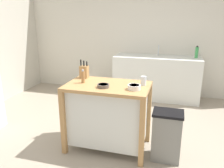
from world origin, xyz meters
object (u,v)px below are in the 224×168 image
at_px(bowl_ceramic_small, 134,87).
at_px(knife_block, 84,72).
at_px(bottle_dish_soap, 197,52).
at_px(drinking_cup, 143,81).
at_px(kitchen_island, 108,113).
at_px(pepper_grinder, 83,77).
at_px(sink_faucet, 158,50).
at_px(trash_bin, 167,136).
at_px(bowl_stoneware_deep, 103,86).

bearing_deg(bowl_ceramic_small, knife_block, 157.09).
bearing_deg(bottle_dish_soap, drinking_cup, -109.53).
bearing_deg(kitchen_island, bottle_dish_soap, 61.78).
relative_size(knife_block, pepper_grinder, 1.42).
xyz_separation_m(knife_block, sink_faucet, (0.83, 2.05, 0.03)).
distance_m(bowl_ceramic_small, trash_bin, 0.73).
relative_size(bowl_ceramic_small, bottle_dish_soap, 0.64).
height_order(bowl_stoneware_deep, sink_faucet, sink_faucet).
bearing_deg(pepper_grinder, sink_faucet, 71.85).
bearing_deg(bottle_dish_soap, knife_block, -128.82).
bearing_deg(drinking_cup, bowl_stoneware_deep, -153.54).
distance_m(bowl_stoneware_deep, bowl_ceramic_small, 0.38).
xyz_separation_m(drinking_cup, trash_bin, (0.33, -0.16, -0.63)).
bearing_deg(sink_faucet, bottle_dish_soap, -6.08).
height_order(kitchen_island, drinking_cup, drinking_cup).
bearing_deg(trash_bin, sink_faucet, 98.46).
height_order(trash_bin, bottle_dish_soap, bottle_dish_soap).
distance_m(pepper_grinder, bottle_dish_soap, 2.67).
relative_size(bowl_stoneware_deep, bottle_dish_soap, 0.61).
relative_size(bowl_stoneware_deep, drinking_cup, 1.29).
distance_m(trash_bin, sink_faucet, 2.46).
bearing_deg(bowl_ceramic_small, trash_bin, 5.92).
xyz_separation_m(pepper_grinder, bottle_dish_soap, (1.50, 2.20, 0.04)).
distance_m(kitchen_island, drinking_cup, 0.63).
height_order(kitchen_island, sink_faucet, sink_faucet).
xyz_separation_m(knife_block, bowl_ceramic_small, (0.77, -0.32, -0.06)).
distance_m(knife_block, sink_faucet, 2.21).
bearing_deg(trash_bin, bowl_stoneware_deep, -175.32).
height_order(knife_block, trash_bin, knife_block).
distance_m(knife_block, pepper_grinder, 0.25).
distance_m(knife_block, bottle_dish_soap, 2.53).
bearing_deg(bowl_ceramic_small, kitchen_island, 164.22).
xyz_separation_m(bowl_stoneware_deep, trash_bin, (0.79, 0.06, -0.59)).
height_order(knife_block, bottle_dish_soap, knife_block).
xyz_separation_m(kitchen_island, bottle_dish_soap, (1.18, 2.19, 0.51)).
bearing_deg(kitchen_island, drinking_cup, 13.25).
bearing_deg(bowl_ceramic_small, bottle_dish_soap, 70.34).
height_order(bowl_ceramic_small, drinking_cup, drinking_cup).
distance_m(bowl_ceramic_small, sink_faucet, 2.38).
xyz_separation_m(kitchen_island, bowl_ceramic_small, (0.36, -0.10, 0.42)).
height_order(knife_block, sink_faucet, knife_block).
xyz_separation_m(bowl_ceramic_small, bottle_dish_soap, (0.82, 2.29, 0.09)).
bearing_deg(sink_faucet, pepper_grinder, -108.15).
bearing_deg(knife_block, bowl_ceramic_small, -22.91).
xyz_separation_m(bowl_stoneware_deep, bottle_dish_soap, (1.19, 2.32, 0.10)).
height_order(kitchen_island, pepper_grinder, pepper_grinder).
bearing_deg(kitchen_island, sink_faucet, 79.51).
height_order(bowl_stoneware_deep, pepper_grinder, pepper_grinder).
distance_m(drinking_cup, sink_faucet, 2.17).
height_order(knife_block, bowl_stoneware_deep, knife_block).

